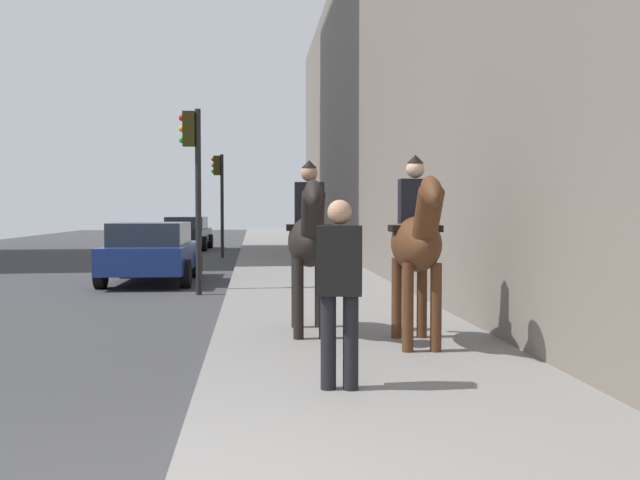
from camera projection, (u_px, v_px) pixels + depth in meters
mounted_horse_near at (310, 238)px, 9.25m from camera, size 2.15×0.61×2.26m
mounted_horse_far at (417, 240)px, 8.45m from camera, size 2.15×0.65×2.27m
pedestrian_greeting at (340, 281)px, 6.38m from camera, size 0.32×0.44×1.70m
car_near_lane at (186, 232)px, 31.37m from camera, size 4.00×2.20×1.44m
car_mid_lane at (152, 251)px, 16.98m from camera, size 4.22×2.13×1.44m
traffic_light_near_curb at (194, 171)px, 14.46m from camera, size 0.20×0.44×3.77m
traffic_light_far_curb at (220, 188)px, 25.98m from camera, size 0.20×0.44×3.75m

